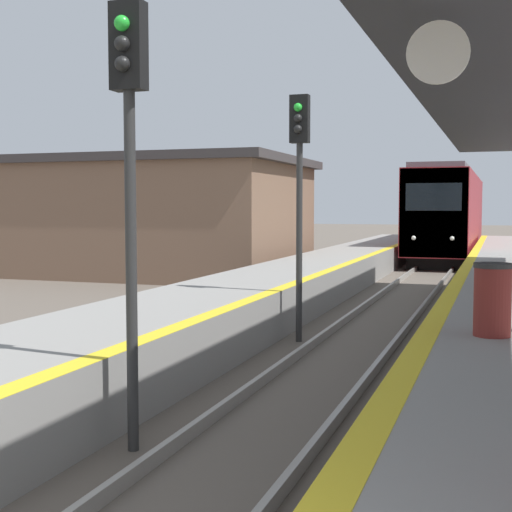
{
  "coord_description": "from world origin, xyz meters",
  "views": [
    {
      "loc": [
        2.53,
        -1.91,
        2.61
      ],
      "look_at": [
        -2.99,
        14.12,
        1.42
      ],
      "focal_mm": 50.0,
      "sensor_mm": 36.0,
      "label": 1
    }
  ],
  "objects_px": {
    "train": "(450,214)",
    "signal_near": "(129,142)",
    "trash_bin": "(492,299)",
    "signal_mid": "(299,171)"
  },
  "relations": [
    {
      "from": "signal_mid",
      "to": "trash_bin",
      "type": "bearing_deg",
      "value": -45.56
    },
    {
      "from": "train",
      "to": "signal_near",
      "type": "relative_size",
      "value": 4.12
    },
    {
      "from": "train",
      "to": "signal_near",
      "type": "height_order",
      "value": "signal_near"
    },
    {
      "from": "signal_near",
      "to": "train",
      "type": "bearing_deg",
      "value": 87.92
    },
    {
      "from": "train",
      "to": "trash_bin",
      "type": "xyz_separation_m",
      "value": [
        2.45,
        -28.68,
        -0.8
      ]
    },
    {
      "from": "signal_near",
      "to": "signal_mid",
      "type": "bearing_deg",
      "value": 89.81
    },
    {
      "from": "signal_near",
      "to": "signal_mid",
      "type": "distance_m",
      "value": 6.51
    },
    {
      "from": "signal_mid",
      "to": "trash_bin",
      "type": "height_order",
      "value": "signal_mid"
    },
    {
      "from": "signal_near",
      "to": "trash_bin",
      "type": "relative_size",
      "value": 5.04
    },
    {
      "from": "signal_near",
      "to": "trash_bin",
      "type": "distance_m",
      "value": 4.96
    }
  ]
}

